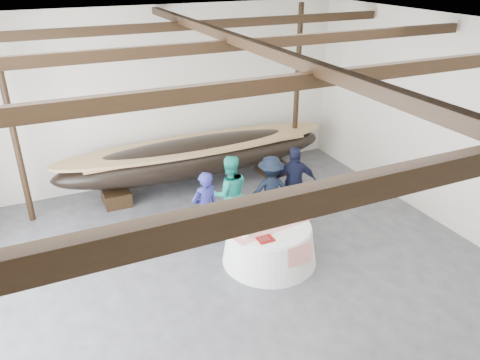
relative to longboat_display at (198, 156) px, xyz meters
name	(u,v)px	position (x,y,z in m)	size (l,w,h in m)	color
floor	(266,311)	(-0.61, -5.04, -0.86)	(10.00, 12.00, 0.01)	#3D3D42
wall_back	(160,98)	(-0.61, 0.96, 1.39)	(10.00, 0.02, 4.50)	silver
ceiling	(275,44)	(-0.61, -5.04, 3.64)	(10.00, 12.00, 0.01)	white
pavilion_structure	(247,69)	(-0.61, -4.19, 3.14)	(9.80, 11.76, 4.50)	black
longboat_display	(198,156)	(0.00, 0.00, 0.00)	(7.22, 1.44, 1.35)	black
banquet_table	(269,243)	(0.14, -3.72, -0.46)	(1.88, 1.88, 0.81)	silver
tabletop_items	(265,216)	(0.10, -3.60, 0.09)	(1.80, 0.95, 0.40)	red
guest_woman_blue	(205,208)	(-0.78, -2.58, -0.04)	(0.60, 0.39, 1.65)	navy
guest_woman_teal	(229,194)	(-0.10, -2.29, 0.02)	(0.86, 0.67, 1.76)	teal
guest_man_left	(271,190)	(0.86, -2.39, -0.06)	(1.04, 0.60, 1.61)	black
guest_man_right	(294,183)	(1.45, -2.43, 0.01)	(1.03, 0.43, 1.75)	black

